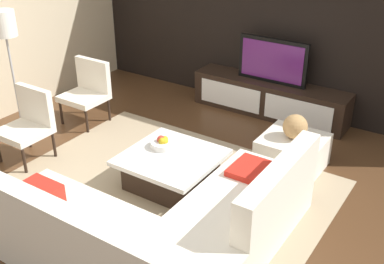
% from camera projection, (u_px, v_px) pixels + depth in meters
% --- Properties ---
extents(ground_plane, '(14.00, 14.00, 0.00)m').
position_uv_depth(ground_plane, '(174.00, 192.00, 5.17)').
color(ground_plane, '#4C301C').
extents(feature_wall_back, '(6.40, 0.12, 2.80)m').
position_uv_depth(feature_wall_back, '(285.00, 14.00, 6.53)').
color(feature_wall_back, black).
rests_on(feature_wall_back, ground).
extents(area_rug, '(3.42, 2.57, 0.01)m').
position_uv_depth(area_rug, '(167.00, 189.00, 5.21)').
color(area_rug, tan).
rests_on(area_rug, ground).
extents(media_console, '(2.28, 0.48, 0.50)m').
position_uv_depth(media_console, '(269.00, 98.00, 6.83)').
color(media_console, black).
rests_on(media_console, ground).
extents(television, '(1.02, 0.06, 0.63)m').
position_uv_depth(television, '(273.00, 61.00, 6.57)').
color(television, black).
rests_on(television, media_console).
extents(sectional_couch, '(2.29, 2.29, 0.84)m').
position_uv_depth(sectional_couch, '(161.00, 230.00, 4.14)').
color(sectional_couch, silver).
rests_on(sectional_couch, ground).
extents(coffee_table, '(0.99, 0.97, 0.38)m').
position_uv_depth(coffee_table, '(171.00, 169.00, 5.20)').
color(coffee_table, black).
rests_on(coffee_table, ground).
extents(accent_chair_near, '(0.55, 0.53, 0.87)m').
position_uv_depth(accent_chair_near, '(29.00, 120.00, 5.64)').
color(accent_chair_near, black).
rests_on(accent_chair_near, ground).
extents(floor_lamp, '(0.30, 0.30, 1.63)m').
position_uv_depth(floor_lamp, '(5.00, 32.00, 5.87)').
color(floor_lamp, '#A5A5AA').
rests_on(floor_lamp, ground).
extents(ottoman, '(0.70, 0.70, 0.40)m').
position_uv_depth(ottoman, '(292.00, 153.00, 5.53)').
color(ottoman, silver).
rests_on(ottoman, ground).
extents(fruit_bowl, '(0.28, 0.28, 0.14)m').
position_uv_depth(fruit_bowl, '(163.00, 143.00, 5.26)').
color(fruit_bowl, silver).
rests_on(fruit_bowl, coffee_table).
extents(accent_chair_far, '(0.57, 0.52, 0.87)m').
position_uv_depth(accent_chair_far, '(88.00, 88.00, 6.55)').
color(accent_chair_far, black).
rests_on(accent_chair_far, ground).
extents(decorative_ball, '(0.28, 0.28, 0.28)m').
position_uv_depth(decorative_ball, '(295.00, 127.00, 5.37)').
color(decorative_ball, '#AD8451').
rests_on(decorative_ball, ottoman).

